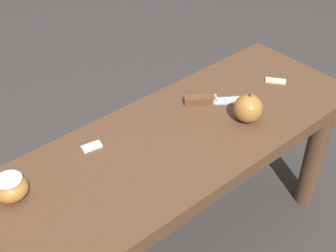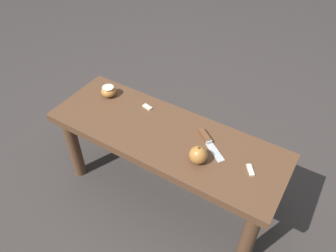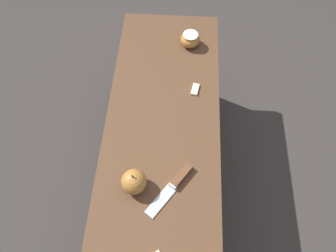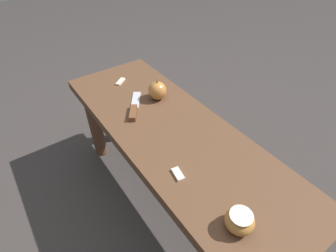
% 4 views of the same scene
% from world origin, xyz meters
% --- Properties ---
extents(ground_plane, '(8.00, 8.00, 0.00)m').
position_xyz_m(ground_plane, '(0.00, 0.00, 0.00)').
color(ground_plane, '#383330').
extents(wooden_bench, '(1.10, 0.38, 0.45)m').
position_xyz_m(wooden_bench, '(0.00, 0.00, 0.37)').
color(wooden_bench, brown).
rests_on(wooden_bench, ground_plane).
extents(knife, '(0.18, 0.14, 0.02)m').
position_xyz_m(knife, '(-0.18, -0.06, 0.46)').
color(knife, '#B7BABF').
rests_on(knife, wooden_bench).
extents(apple_whole, '(0.08, 0.08, 0.09)m').
position_xyz_m(apple_whole, '(-0.20, 0.07, 0.49)').
color(apple_whole, '#B27233').
rests_on(apple_whole, wooden_bench).
extents(apple_cut, '(0.07, 0.07, 0.05)m').
position_xyz_m(apple_cut, '(0.39, -0.08, 0.48)').
color(apple_cut, '#B27233').
rests_on(apple_cut, wooden_bench).
extents(apple_slice_near_knife, '(0.05, 0.03, 0.01)m').
position_xyz_m(apple_slice_near_knife, '(0.17, -0.11, 0.46)').
color(apple_slice_near_knife, beige).
rests_on(apple_slice_near_knife, wooden_bench).
extents(apple_slice_center, '(0.05, 0.06, 0.01)m').
position_xyz_m(apple_slice_center, '(-0.40, -0.00, 0.46)').
color(apple_slice_center, beige).
rests_on(apple_slice_center, wooden_bench).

